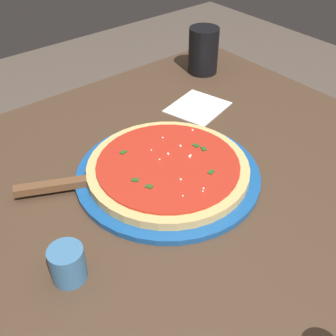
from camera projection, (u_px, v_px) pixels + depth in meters
name	position (u px, v px, depth m)	size (l,w,h in m)	color
restaurant_table	(190.00, 234.00, 0.86)	(0.90, 0.87, 0.77)	black
serving_plate	(168.00, 174.00, 0.77)	(0.33, 0.33, 0.01)	#195199
pizza	(168.00, 168.00, 0.76)	(0.29, 0.29, 0.02)	#DBB26B
pizza_server	(77.00, 183.00, 0.73)	(0.22, 0.14, 0.01)	silver
cup_tall_drink	(203.00, 50.00, 1.07)	(0.08, 0.08, 0.12)	black
cup_small_sauce	(68.00, 264.00, 0.58)	(0.05, 0.05, 0.05)	teal
napkin_folded_right	(198.00, 107.00, 0.96)	(0.12, 0.11, 0.00)	white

